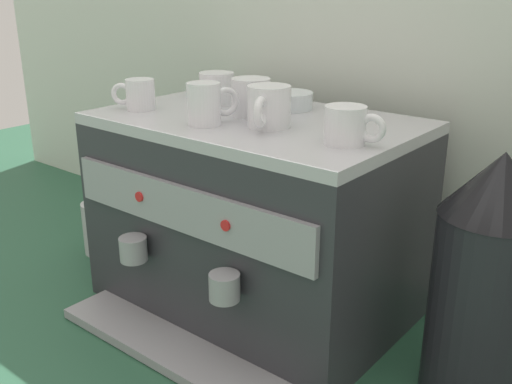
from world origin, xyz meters
name	(u,v)px	position (x,y,z in m)	size (l,w,h in m)	color
ground_plane	(256,301)	(0.00, 0.00, 0.00)	(4.00, 4.00, 0.00)	#28563D
tiled_backsplash_wall	(340,24)	(0.00, 0.31, 0.60)	(2.80, 0.03, 1.19)	silver
espresso_machine	(255,216)	(0.00, 0.00, 0.21)	(0.65, 0.53, 0.43)	#2D2D33
ceramic_cup_0	(216,89)	(-0.15, 0.05, 0.46)	(0.08, 0.11, 0.07)	white
ceramic_cup_1	(206,104)	(-0.03, -0.11, 0.47)	(0.07, 0.10, 0.08)	white
ceramic_cup_2	(139,94)	(-0.24, -0.10, 0.46)	(0.09, 0.07, 0.07)	white
ceramic_cup_3	(268,107)	(0.07, -0.05, 0.47)	(0.08, 0.12, 0.08)	white
ceramic_cup_4	(347,125)	(0.25, -0.06, 0.46)	(0.11, 0.07, 0.07)	white
ceramic_cup_5	(252,97)	(-0.01, 0.00, 0.47)	(0.12, 0.08, 0.08)	white
ceramic_bowl_0	(286,100)	(0.00, 0.11, 0.45)	(0.11, 0.11, 0.04)	silver
ceramic_bowl_1	(205,90)	(-0.24, 0.10, 0.44)	(0.09, 0.09, 0.03)	silver
coffee_grinder	(487,281)	(0.50, -0.01, 0.22)	(0.19, 0.19, 0.45)	black
milk_pitcher	(101,227)	(-0.49, -0.06, 0.07)	(0.09, 0.09, 0.14)	#B7B7BC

